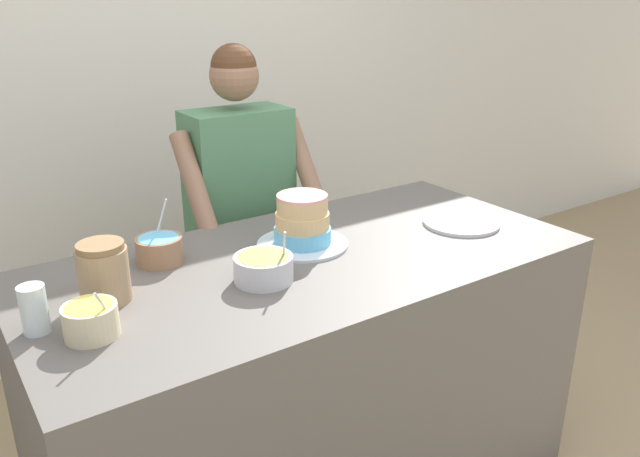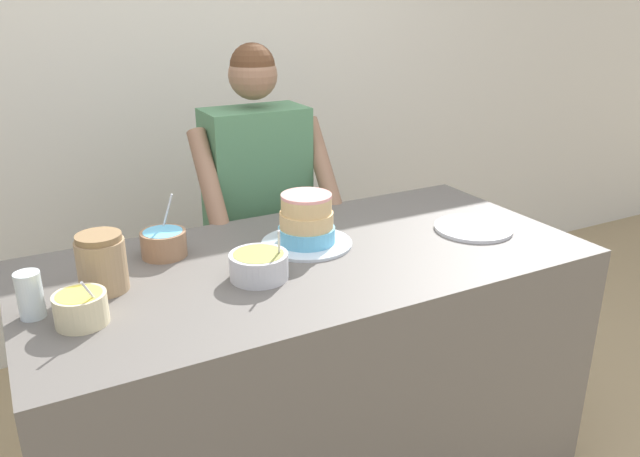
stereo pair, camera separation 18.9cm
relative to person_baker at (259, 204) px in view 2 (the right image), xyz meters
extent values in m
cube|color=silver|center=(-0.09, 0.83, 0.38)|extent=(10.00, 0.05, 2.60)
cube|color=#5B5651|center=(-0.09, -0.63, -0.45)|extent=(1.75, 0.84, 0.95)
cylinder|color=#2D2D38|center=(-0.09, 0.01, -0.55)|extent=(0.12, 0.12, 0.75)
cylinder|color=#2D2D38|center=(0.09, 0.01, -0.55)|extent=(0.12, 0.12, 0.75)
cube|color=#4C7F56|center=(0.00, 0.01, 0.10)|extent=(0.40, 0.22, 0.56)
cylinder|color=#8E664C|center=(-0.24, -0.14, 0.10)|extent=(0.07, 0.36, 0.48)
cylinder|color=#8E664C|center=(0.24, -0.14, 0.10)|extent=(0.07, 0.36, 0.48)
sphere|color=#8E664C|center=(0.00, 0.01, 0.51)|extent=(0.19, 0.19, 0.19)
sphere|color=#51331E|center=(0.00, 0.01, 0.54)|extent=(0.17, 0.17, 0.17)
cylinder|color=silver|center=(-0.06, -0.54, 0.03)|extent=(0.30, 0.30, 0.01)
cylinder|color=#60B7E0|center=(-0.06, -0.54, 0.06)|extent=(0.19, 0.19, 0.05)
cylinder|color=#DBB275|center=(-0.06, -0.54, 0.11)|extent=(0.17, 0.17, 0.05)
cylinder|color=#DBB275|center=(-0.06, -0.54, 0.17)|extent=(0.16, 0.16, 0.05)
cylinder|color=pink|center=(-0.06, -0.54, 0.20)|extent=(0.16, 0.16, 0.01)
cylinder|color=silver|center=(-0.30, -0.71, 0.07)|extent=(0.17, 0.17, 0.08)
cylinder|color=olive|center=(-0.30, -0.71, 0.10)|extent=(0.15, 0.15, 0.01)
cylinder|color=silver|center=(-0.24, -0.73, 0.11)|extent=(0.03, 0.07, 0.15)
cylinder|color=beige|center=(-0.79, -0.74, 0.07)|extent=(0.13, 0.13, 0.08)
cylinder|color=#F2DB4C|center=(-0.79, -0.74, 0.10)|extent=(0.11, 0.11, 0.01)
cylinder|color=silver|center=(-0.76, -0.77, 0.10)|extent=(0.06, 0.06, 0.13)
cylinder|color=#936B4C|center=(-0.49, -0.41, 0.07)|extent=(0.14, 0.14, 0.08)
cylinder|color=#60B7E0|center=(-0.49, -0.41, 0.10)|extent=(0.12, 0.12, 0.01)
cylinder|color=silver|center=(-0.47, -0.37, 0.13)|extent=(0.06, 0.03, 0.18)
cylinder|color=silver|center=(-0.89, -0.65, 0.09)|extent=(0.06, 0.06, 0.12)
cylinder|color=silver|center=(0.51, -0.70, 0.03)|extent=(0.27, 0.27, 0.01)
cylinder|color=#9E7F5B|center=(-0.70, -0.57, 0.10)|extent=(0.13, 0.13, 0.15)
cylinder|color=olive|center=(-0.70, -0.57, 0.18)|extent=(0.12, 0.12, 0.02)
camera|label=1|loc=(-1.08, -2.13, 0.80)|focal=35.00mm
camera|label=2|loc=(-0.92, -2.23, 0.80)|focal=35.00mm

